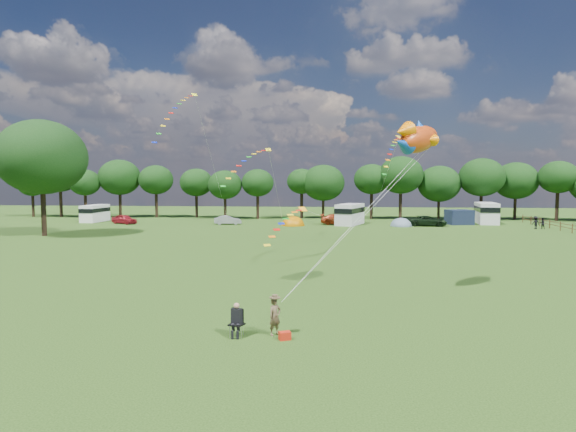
# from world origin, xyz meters

# --- Properties ---
(ground_plane) EXTENTS (180.00, 180.00, 0.00)m
(ground_plane) POSITION_xyz_m (0.00, 0.00, 0.00)
(ground_plane) COLOR black
(ground_plane) RESTS_ON ground
(tree_line) EXTENTS (102.98, 10.98, 10.27)m
(tree_line) POSITION_xyz_m (5.30, 54.99, 6.35)
(tree_line) COLOR black
(tree_line) RESTS_ON ground
(big_tree) EXTENTS (10.00, 10.00, 13.28)m
(big_tree) POSITION_xyz_m (-30.00, 28.00, 9.02)
(big_tree) COLOR black
(big_tree) RESTS_ON ground
(car_a) EXTENTS (4.46, 3.22, 1.39)m
(car_a) POSITION_xyz_m (-27.24, 43.42, 0.69)
(car_a) COLOR maroon
(car_a) RESTS_ON ground
(car_b) EXTENTS (3.87, 2.23, 1.29)m
(car_b) POSITION_xyz_m (-11.90, 43.69, 0.64)
(car_b) COLOR gray
(car_b) RESTS_ON ground
(car_c) EXTENTS (5.33, 2.74, 1.53)m
(car_c) POSITION_xyz_m (4.15, 44.94, 0.77)
(car_c) COLOR #953011
(car_c) RESTS_ON ground
(car_d) EXTENTS (5.59, 3.02, 1.46)m
(car_d) POSITION_xyz_m (16.47, 43.91, 0.73)
(car_d) COLOR black
(car_d) RESTS_ON ground
(campervan_a) EXTENTS (2.53, 5.39, 2.59)m
(campervan_a) POSITION_xyz_m (-33.29, 46.54, 1.39)
(campervan_a) COLOR white
(campervan_a) RESTS_ON ground
(campervan_c) EXTENTS (4.58, 6.61, 2.99)m
(campervan_c) POSITION_xyz_m (5.69, 45.03, 1.60)
(campervan_c) COLOR silver
(campervan_c) RESTS_ON ground
(campervan_d) EXTENTS (3.53, 6.59, 3.08)m
(campervan_d) POSITION_xyz_m (25.91, 48.71, 1.65)
(campervan_d) COLOR silver
(campervan_d) RESTS_ON ground
(tent_orange) EXTENTS (3.34, 3.66, 2.61)m
(tent_orange) POSITION_xyz_m (-2.37, 43.07, 0.02)
(tent_orange) COLOR #BB6900
(tent_orange) RESTS_ON ground
(tent_greyblue) EXTENTS (3.07, 3.36, 2.28)m
(tent_greyblue) POSITION_xyz_m (12.74, 43.41, 0.02)
(tent_greyblue) COLOR slate
(tent_greyblue) RESTS_ON ground
(awning_navy) EXTENTS (3.87, 3.38, 2.12)m
(awning_navy) POSITION_xyz_m (21.49, 46.78, 1.06)
(awning_navy) COLOR #161E35
(awning_navy) RESTS_ON ground
(kite_flyer) EXTENTS (0.67, 0.67, 1.57)m
(kite_flyer) POSITION_xyz_m (0.59, -4.99, 0.79)
(kite_flyer) COLOR brown
(kite_flyer) RESTS_ON ground
(camp_chair) EXTENTS (0.72, 0.74, 1.40)m
(camp_chair) POSITION_xyz_m (-0.97, -5.22, 0.84)
(camp_chair) COLOR #99999E
(camp_chair) RESTS_ON ground
(kite_bag) EXTENTS (0.55, 0.46, 0.33)m
(kite_bag) POSITION_xyz_m (1.06, -5.54, 0.17)
(kite_bag) COLOR red
(kite_bag) RESTS_ON ground
(fish_kite) EXTENTS (3.58, 3.94, 2.26)m
(fish_kite) POSITION_xyz_m (7.59, 3.11, 8.74)
(fish_kite) COLOR #BA3A0D
(fish_kite) RESTS_ON ground
(streamer_kite_a) EXTENTS (3.32, 5.51, 5.75)m
(streamer_kite_a) POSITION_xyz_m (-12.99, 25.09, 13.81)
(streamer_kite_a) COLOR #F8FF20
(streamer_kite_a) RESTS_ON ground
(streamer_kite_b) EXTENTS (4.22, 4.51, 3.77)m
(streamer_kite_b) POSITION_xyz_m (-4.77, 21.08, 8.32)
(streamer_kite_b) COLOR yellow
(streamer_kite_b) RESTS_ON ground
(streamer_kite_c) EXTENTS (3.21, 4.95, 2.81)m
(streamer_kite_c) POSITION_xyz_m (-0.49, 14.66, 3.21)
(streamer_kite_c) COLOR #FFA316
(streamer_kite_c) RESTS_ON ground
(walker_a) EXTENTS (0.74, 0.47, 1.50)m
(walker_a) POSITION_xyz_m (30.63, 41.06, 0.75)
(walker_a) COLOR black
(walker_a) RESTS_ON ground
(walker_b) EXTENTS (1.21, 0.88, 1.71)m
(walker_b) POSITION_xyz_m (29.72, 40.87, 0.85)
(walker_b) COLOR black
(walker_b) RESTS_ON ground
(streamer_kite_d) EXTENTS (2.76, 5.20, 4.33)m
(streamer_kite_d) POSITION_xyz_m (9.36, 26.55, 9.73)
(streamer_kite_d) COLOR yellow
(streamer_kite_d) RESTS_ON ground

